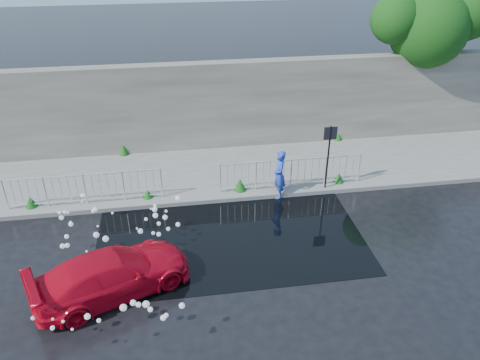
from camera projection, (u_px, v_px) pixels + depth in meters
name	position (u px, v px, depth m)	size (l,w,h in m)	color
ground	(217.00, 257.00, 13.44)	(90.00, 90.00, 0.00)	black
pavement	(202.00, 173.00, 17.69)	(30.00, 4.00, 0.15)	slate
curb	(207.00, 200.00, 15.97)	(30.00, 0.25, 0.16)	slate
retaining_wall	(196.00, 107.00, 18.68)	(30.00, 0.60, 3.50)	#535046
puddle	(230.00, 235.00, 14.36)	(8.00, 5.00, 0.01)	black
sign_post	(329.00, 147.00, 15.80)	(0.45, 0.06, 2.50)	black
tree	(433.00, 24.00, 18.72)	(5.13, 3.18, 6.35)	#332114
railing_left	(85.00, 188.00, 15.42)	(5.05, 0.05, 1.10)	silver
railing_right	(291.00, 172.00, 16.35)	(5.05, 0.05, 1.10)	silver
weeds	(197.00, 173.00, 17.09)	(12.17, 3.93, 0.44)	#144813
water_spray	(120.00, 252.00, 12.68)	(3.69, 5.58, 0.98)	white
red_car	(112.00, 274.00, 11.95)	(1.65, 4.05, 1.17)	red
person	(279.00, 175.00, 15.91)	(0.63, 0.42, 1.74)	blue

